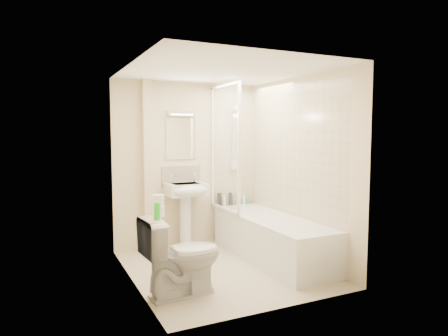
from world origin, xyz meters
name	(u,v)px	position (x,y,z in m)	size (l,w,h in m)	color
floor	(223,268)	(0.00, 0.00, 0.00)	(2.50, 2.50, 0.00)	beige
wall_back	(187,164)	(0.00, 1.25, 1.20)	(2.20, 0.02, 2.40)	beige
wall_left	(132,176)	(-1.10, 0.00, 1.20)	(0.02, 2.50, 2.40)	beige
wall_right	(298,168)	(1.10, 0.00, 1.20)	(0.02, 2.50, 2.40)	beige
ceiling	(223,70)	(0.00, 0.00, 2.40)	(2.20, 2.50, 0.02)	white
tile_back	(233,148)	(0.75, 1.24, 1.42)	(0.70, 0.01, 1.75)	beige
tile_right	(294,151)	(1.09, 0.09, 1.42)	(0.01, 2.10, 1.75)	beige
pipe_boxing	(147,166)	(-0.62, 1.19, 1.20)	(0.12, 0.12, 2.40)	beige
splashback	(181,176)	(-0.10, 1.24, 1.03)	(0.60, 0.01, 0.30)	beige
mirror	(181,139)	(-0.10, 1.24, 1.58)	(0.46, 0.01, 0.60)	white
strip_light	(181,113)	(-0.10, 1.22, 1.95)	(0.42, 0.07, 0.07)	silver
bathtub	(271,237)	(0.75, 0.09, 0.29)	(0.70, 2.10, 0.55)	white
shower_screen	(225,148)	(0.40, 0.80, 1.45)	(0.04, 0.92, 1.80)	white
shower_fixture	(234,141)	(0.75, 1.19, 1.55)	(0.10, 0.16, 0.99)	white
pedestal_sink	(187,197)	(-0.10, 1.01, 0.75)	(0.56, 0.50, 1.07)	white
bottle_black_a	(220,199)	(0.49, 1.16, 0.65)	(0.07, 0.07, 0.20)	black
bottle_white_a	(224,201)	(0.56, 1.16, 0.62)	(0.05, 0.05, 0.15)	white
bottle_black_b	(230,199)	(0.67, 1.16, 0.65)	(0.06, 0.06, 0.19)	black
bottle_blue	(231,200)	(0.68, 1.16, 0.62)	(0.05, 0.05, 0.15)	navy
bottle_cream	(238,199)	(0.80, 1.16, 0.64)	(0.06, 0.06, 0.18)	beige
bottle_white_b	(244,200)	(0.90, 1.16, 0.62)	(0.05, 0.05, 0.14)	white
bottle_green	(246,200)	(0.94, 1.16, 0.60)	(0.06, 0.06, 0.10)	green
toilet	(182,255)	(-0.72, -0.54, 0.41)	(0.84, 0.52, 0.83)	white
toilet_roll_lower	(159,211)	(-0.94, -0.48, 0.88)	(0.11, 0.11, 0.10)	white
toilet_roll_upper	(158,200)	(-0.93, -0.43, 0.99)	(0.12, 0.12, 0.11)	white
green_bottle	(157,211)	(-1.00, -0.63, 0.91)	(0.06, 0.06, 0.17)	green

